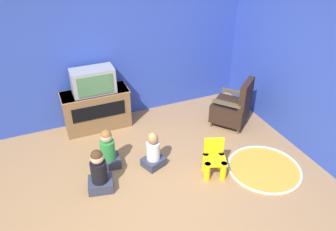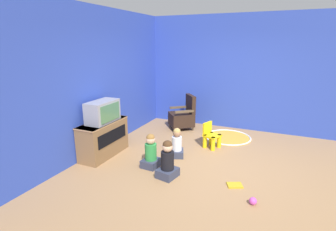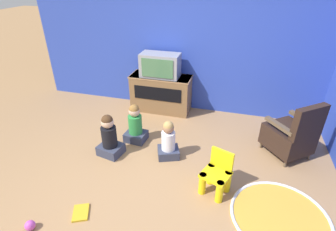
# 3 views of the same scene
# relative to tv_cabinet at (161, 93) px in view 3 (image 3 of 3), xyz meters

# --- Properties ---
(ground_plane) EXTENTS (30.00, 30.00, 0.00)m
(ground_plane) POSITION_rel_tv_cabinet_xyz_m (0.45, -2.12, -0.36)
(ground_plane) COLOR #9E754C
(wall_back) EXTENTS (5.50, 0.12, 2.89)m
(wall_back) POSITION_rel_tv_cabinet_xyz_m (0.20, 0.30, 1.09)
(wall_back) COLOR #2D47B2
(wall_back) RESTS_ON ground_plane
(tv_cabinet) EXTENTS (1.13, 0.45, 0.70)m
(tv_cabinet) POSITION_rel_tv_cabinet_xyz_m (0.00, 0.00, 0.00)
(tv_cabinet) COLOR brown
(tv_cabinet) RESTS_ON ground_plane
(television) EXTENTS (0.69, 0.37, 0.42)m
(television) POSITION_rel_tv_cabinet_xyz_m (0.00, -0.02, 0.55)
(television) COLOR #939399
(television) RESTS_ON tv_cabinet
(black_armchair) EXTENTS (0.78, 0.78, 0.90)m
(black_armchair) POSITION_rel_tv_cabinet_xyz_m (2.20, -0.86, -0.02)
(black_armchair) COLOR brown
(black_armchair) RESTS_ON ground_plane
(yellow_kid_chair) EXTENTS (0.40, 0.39, 0.55)m
(yellow_kid_chair) POSITION_rel_tv_cabinet_xyz_m (1.27, -1.87, -0.14)
(yellow_kid_chair) COLOR yellow
(yellow_kid_chair) RESTS_ON ground_plane
(play_mat) EXTENTS (1.10, 1.10, 0.04)m
(play_mat) POSITION_rel_tv_cabinet_xyz_m (2.02, -2.08, -0.35)
(play_mat) COLOR gold
(play_mat) RESTS_ON ground_plane
(child_watching_left) EXTENTS (0.39, 0.35, 0.65)m
(child_watching_left) POSITION_rel_tv_cabinet_xyz_m (-0.31, -1.54, -0.08)
(child_watching_left) COLOR #33384C
(child_watching_left) RESTS_ON ground_plane
(child_watching_center) EXTENTS (0.34, 0.31, 0.63)m
(child_watching_center) POSITION_rel_tv_cabinet_xyz_m (-0.08, -1.10, -0.09)
(child_watching_center) COLOR #33384C
(child_watching_center) RESTS_ON ground_plane
(child_watching_right) EXTENTS (0.38, 0.36, 0.59)m
(child_watching_right) POSITION_rel_tv_cabinet_xyz_m (0.53, -1.37, -0.11)
(child_watching_right) COLOR #33384C
(child_watching_right) RESTS_ON ground_plane
(toy_ball) EXTENTS (0.11, 0.11, 0.11)m
(toy_ball) POSITION_rel_tv_cabinet_xyz_m (-0.55, -2.95, -0.31)
(toy_ball) COLOR #CC4CB2
(toy_ball) RESTS_ON ground_plane
(book) EXTENTS (0.25, 0.28, 0.02)m
(book) POSITION_rel_tv_cabinet_xyz_m (-0.15, -2.63, -0.35)
(book) COLOR gold
(book) RESTS_ON ground_plane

